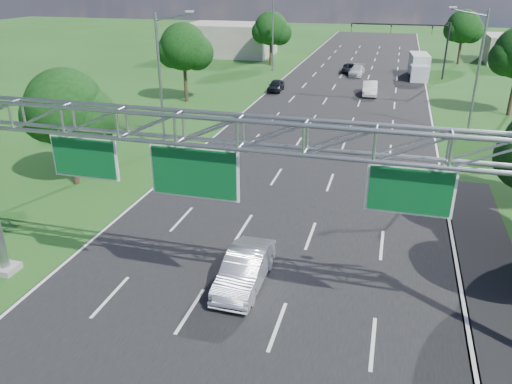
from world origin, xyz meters
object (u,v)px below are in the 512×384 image
(traffic_signal, at_px, (419,37))
(box_truck, at_px, (419,67))
(sign_gantry, at_px, (243,149))
(silver_sedan, at_px, (245,269))

(traffic_signal, distance_m, box_truck, 3.88)
(sign_gantry, relative_size, traffic_signal, 1.92)
(traffic_signal, distance_m, silver_sedan, 51.88)
(box_truck, bearing_deg, sign_gantry, -103.20)
(silver_sedan, bearing_deg, traffic_signal, 81.92)
(silver_sedan, bearing_deg, box_truck, 81.47)
(sign_gantry, xyz_separation_m, silver_sedan, (-0.55, 1.89, -6.11))
(silver_sedan, distance_m, box_truck, 52.48)
(silver_sedan, bearing_deg, sign_gantry, -73.20)
(traffic_signal, bearing_deg, sign_gantry, -97.68)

